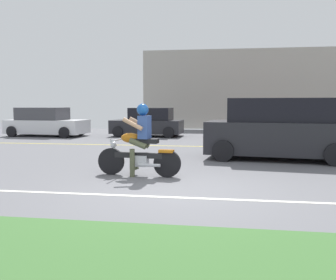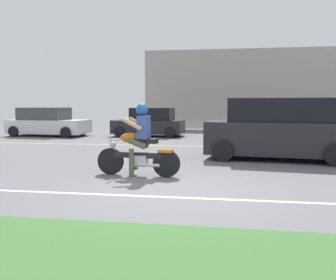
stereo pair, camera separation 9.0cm
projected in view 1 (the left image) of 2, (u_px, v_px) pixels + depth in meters
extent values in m
cube|color=slate|center=(192.00, 168.00, 10.41)|extent=(56.00, 30.00, 0.04)
cube|color=silver|center=(174.00, 197.00, 7.02)|extent=(50.40, 0.12, 0.01)
cube|color=yellow|center=(204.00, 146.00, 15.38)|extent=(50.40, 0.12, 0.01)
cylinder|color=black|center=(111.00, 161.00, 9.28)|extent=(0.65, 0.16, 0.65)
cylinder|color=black|center=(167.00, 164.00, 8.93)|extent=(0.65, 0.16, 0.65)
cylinder|color=#B7BAC1|center=(115.00, 151.00, 9.22)|extent=(0.29, 0.08, 0.56)
cube|color=black|center=(139.00, 155.00, 9.08)|extent=(1.18, 0.22, 0.13)
cube|color=#B7BAC1|center=(141.00, 161.00, 9.08)|extent=(0.36, 0.25, 0.26)
ellipsoid|color=#B76614|center=(131.00, 138.00, 9.09)|extent=(0.47, 0.26, 0.24)
cube|color=black|center=(147.00, 141.00, 9.00)|extent=(0.54, 0.29, 0.11)
cube|color=#B76614|center=(166.00, 151.00, 8.90)|extent=(0.36, 0.20, 0.06)
cylinder|color=#B7BAC1|center=(118.00, 140.00, 9.18)|extent=(0.10, 0.67, 0.04)
sphere|color=#B7BAC1|center=(113.00, 145.00, 9.22)|extent=(0.15, 0.15, 0.15)
cylinder|color=#B7BAC1|center=(149.00, 165.00, 8.90)|extent=(0.54, 0.13, 0.08)
cube|color=#334C8C|center=(145.00, 127.00, 8.98)|extent=(0.27, 0.37, 0.54)
sphere|color=#194C9E|center=(143.00, 110.00, 8.96)|extent=(0.28, 0.28, 0.28)
cylinder|color=#51563D|center=(141.00, 143.00, 9.16)|extent=(0.44, 0.18, 0.27)
cylinder|color=#51563D|center=(138.00, 143.00, 8.95)|extent=(0.44, 0.18, 0.27)
cylinder|color=#51563D|center=(132.00, 163.00, 8.98)|extent=(0.13, 0.13, 0.66)
cylinder|color=#51563D|center=(134.00, 163.00, 9.27)|extent=(0.23, 0.14, 0.36)
cylinder|color=tan|center=(139.00, 123.00, 9.24)|extent=(0.50, 0.14, 0.30)
cylinder|color=tan|center=(133.00, 124.00, 8.82)|extent=(0.50, 0.14, 0.30)
cube|color=#232328|center=(278.00, 138.00, 11.81)|extent=(4.52, 2.42, 0.99)
cube|color=black|center=(282.00, 110.00, 11.70)|extent=(3.29, 2.00, 0.72)
cylinder|color=black|center=(328.00, 147.00, 12.29)|extent=(0.66, 0.30, 0.64)
cylinder|color=black|center=(231.00, 144.00, 13.18)|extent=(0.66, 0.30, 0.64)
cylinder|color=black|center=(336.00, 155.00, 10.51)|extent=(0.66, 0.30, 0.64)
cylinder|color=black|center=(223.00, 151.00, 11.39)|extent=(0.66, 0.30, 0.64)
cube|color=silver|center=(47.00, 126.00, 20.35)|extent=(4.27, 2.13, 0.71)
cube|color=#414147|center=(43.00, 114.00, 20.35)|extent=(2.51, 1.75, 0.65)
cylinder|color=black|center=(12.00, 131.00, 19.83)|extent=(0.57, 0.22, 0.56)
cylinder|color=black|center=(64.00, 132.00, 19.15)|extent=(0.57, 0.22, 0.56)
cylinder|color=black|center=(32.00, 129.00, 21.60)|extent=(0.57, 0.22, 0.56)
cylinder|color=black|center=(81.00, 130.00, 20.93)|extent=(0.57, 0.22, 0.56)
cube|color=#232328|center=(147.00, 127.00, 20.28)|extent=(3.74, 1.89, 0.70)
cube|color=black|center=(151.00, 114.00, 20.18)|extent=(2.19, 1.59, 0.64)
cylinder|color=black|center=(175.00, 130.00, 20.91)|extent=(0.57, 0.20, 0.56)
cylinder|color=black|center=(128.00, 129.00, 21.42)|extent=(0.57, 0.20, 0.56)
cylinder|color=black|center=(168.00, 132.00, 19.19)|extent=(0.57, 0.20, 0.56)
cylinder|color=black|center=(118.00, 132.00, 19.70)|extent=(0.57, 0.20, 0.56)
cube|color=#AD1E1E|center=(258.00, 128.00, 19.20)|extent=(3.64, 1.73, 0.71)
cube|color=#351116|center=(263.00, 114.00, 19.09)|extent=(2.12, 1.47, 0.65)
cylinder|color=black|center=(283.00, 132.00, 19.81)|extent=(0.56, 0.19, 0.56)
cylinder|color=black|center=(232.00, 131.00, 20.26)|extent=(0.56, 0.19, 0.56)
cylinder|color=black|center=(287.00, 134.00, 18.17)|extent=(0.56, 0.19, 0.56)
cylinder|color=black|center=(231.00, 133.00, 18.62)|extent=(0.56, 0.19, 0.56)
cube|color=#A8A399|center=(255.00, 90.00, 27.41)|extent=(15.53, 4.00, 5.36)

